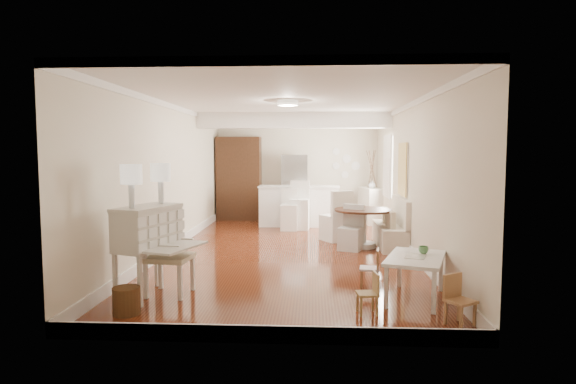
# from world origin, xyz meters

# --- Properties ---
(room) EXTENTS (9.00, 9.04, 2.82)m
(room) POSITION_xyz_m (0.04, 0.32, 1.98)
(room) COLOR maroon
(room) RESTS_ON ground
(secretary_bureau) EXTENTS (1.19, 1.20, 1.20)m
(secretary_bureau) POSITION_xyz_m (-1.70, -3.00, 0.60)
(secretary_bureau) COLOR silver
(secretary_bureau) RESTS_ON ground
(gustavian_armchair) EXTENTS (0.65, 0.65, 1.03)m
(gustavian_armchair) POSITION_xyz_m (-1.45, -2.91, 0.52)
(gustavian_armchair) COLOR silver
(gustavian_armchair) RESTS_ON ground
(wicker_basket) EXTENTS (0.39, 0.39, 0.32)m
(wicker_basket) POSITION_xyz_m (-1.72, -3.72, 0.16)
(wicker_basket) COLOR #503219
(wicker_basket) RESTS_ON ground
(kids_table) EXTENTS (1.00, 1.27, 0.56)m
(kids_table) POSITION_xyz_m (1.77, -2.96, 0.28)
(kids_table) COLOR white
(kids_table) RESTS_ON ground
(kids_chair_a) EXTENTS (0.27, 0.27, 0.49)m
(kids_chair_a) POSITION_xyz_m (1.09, -3.56, 0.25)
(kids_chair_a) COLOR #9F7E48
(kids_chair_a) RESTS_ON ground
(kids_chair_b) EXTENTS (0.30, 0.30, 0.55)m
(kids_chair_b) POSITION_xyz_m (1.24, -2.44, 0.28)
(kids_chair_b) COLOR #9A6A46
(kids_chair_b) RESTS_ON ground
(kids_chair_c) EXTENTS (0.37, 0.37, 0.56)m
(kids_chair_c) POSITION_xyz_m (2.06, -3.89, 0.28)
(kids_chair_c) COLOR #B17D50
(kids_chair_c) RESTS_ON ground
(banquette) EXTENTS (0.52, 1.60, 0.98)m
(banquette) POSITION_xyz_m (1.99, 0.50, 0.49)
(banquette) COLOR silver
(banquette) RESTS_ON ground
(dining_table) EXTENTS (1.24, 1.24, 0.77)m
(dining_table) POSITION_xyz_m (1.44, 0.37, 0.38)
(dining_table) COLOR #3F2114
(dining_table) RESTS_ON ground
(slip_chair_near) EXTENTS (0.55, 0.56, 0.87)m
(slip_chair_near) POSITION_xyz_m (1.19, 0.12, 0.44)
(slip_chair_near) COLOR silver
(slip_chair_near) RESTS_ON ground
(slip_chair_far) EXTENTS (0.72, 0.72, 1.08)m
(slip_chair_far) POSITION_xyz_m (0.94, 1.11, 0.54)
(slip_chair_far) COLOR white
(slip_chair_far) RESTS_ON ground
(breakfast_counter) EXTENTS (2.05, 0.65, 1.03)m
(breakfast_counter) POSITION_xyz_m (0.10, 3.10, 0.52)
(breakfast_counter) COLOR white
(breakfast_counter) RESTS_ON ground
(bar_stool_left) EXTENTS (0.41, 0.41, 0.99)m
(bar_stool_left) POSITION_xyz_m (-0.12, 2.39, 0.50)
(bar_stool_left) COLOR white
(bar_stool_left) RESTS_ON ground
(bar_stool_right) EXTENTS (0.51, 0.51, 1.18)m
(bar_stool_right) POSITION_xyz_m (0.12, 2.55, 0.59)
(bar_stool_right) COLOR white
(bar_stool_right) RESTS_ON ground
(pantry_cabinet) EXTENTS (1.20, 0.60, 2.30)m
(pantry_cabinet) POSITION_xyz_m (-1.60, 4.18, 1.15)
(pantry_cabinet) COLOR #381E11
(pantry_cabinet) RESTS_ON ground
(fridge) EXTENTS (0.75, 0.65, 1.80)m
(fridge) POSITION_xyz_m (0.30, 4.15, 0.90)
(fridge) COLOR silver
(fridge) RESTS_ON ground
(sideboard) EXTENTS (0.63, 1.06, 0.94)m
(sideboard) POSITION_xyz_m (2.00, 3.65, 0.47)
(sideboard) COLOR silver
(sideboard) RESTS_ON ground
(pencil_cup) EXTENTS (0.15, 0.15, 0.10)m
(pencil_cup) POSITION_xyz_m (1.90, -2.79, 0.61)
(pencil_cup) COLOR #5A9B5B
(pencil_cup) RESTS_ON kids_table
(branch_vase) EXTENTS (0.24, 0.24, 0.19)m
(branch_vase) POSITION_xyz_m (2.00, 3.62, 1.04)
(branch_vase) COLOR silver
(branch_vase) RESTS_ON sideboard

